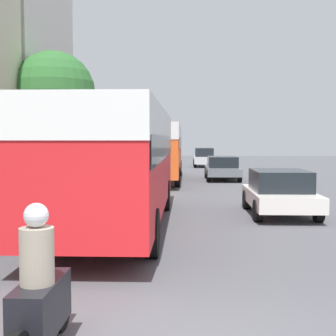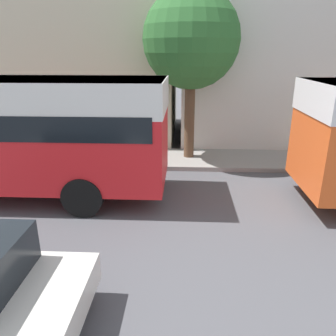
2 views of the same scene
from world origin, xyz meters
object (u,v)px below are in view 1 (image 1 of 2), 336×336
(car_crossing, at_px, (204,157))
(car_distant, at_px, (222,168))
(bus_lead, at_px, (116,151))
(motorcycle_behind_lead, at_px, (40,299))
(car_far_curb, at_px, (280,192))
(bus_following, at_px, (158,145))

(car_crossing, xyz_separation_m, car_distant, (0.58, -12.68, -0.10))
(car_distant, bearing_deg, bus_lead, -105.12)
(motorcycle_behind_lead, height_order, car_far_curb, motorcycle_behind_lead)
(motorcycle_behind_lead, height_order, car_crossing, motorcycle_behind_lead)
(bus_lead, height_order, car_crossing, bus_lead)
(motorcycle_behind_lead, bearing_deg, bus_lead, 92.30)
(car_far_curb, bearing_deg, car_distant, -86.12)
(bus_following, distance_m, car_distant, 3.97)
(car_distant, bearing_deg, bus_following, -171.20)
(bus_lead, bearing_deg, car_far_curb, 25.10)
(bus_following, distance_m, motorcycle_behind_lead, 21.67)
(bus_lead, relative_size, motorcycle_behind_lead, 4.54)
(bus_lead, height_order, bus_following, bus_lead)
(bus_following, relative_size, car_distant, 2.65)
(car_crossing, bearing_deg, bus_following, 76.77)
(bus_lead, xyz_separation_m, car_crossing, (3.37, 27.29, -1.24))
(bus_following, height_order, motorcycle_behind_lead, bus_following)
(bus_lead, distance_m, car_far_curb, 5.44)
(car_far_curb, relative_size, car_distant, 0.96)
(bus_following, xyz_separation_m, car_crossing, (3.12, 13.25, -1.23))
(car_crossing, bearing_deg, car_far_curb, 93.24)
(bus_following, distance_m, car_crossing, 13.67)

